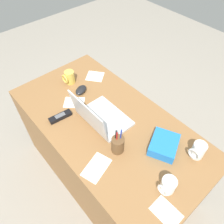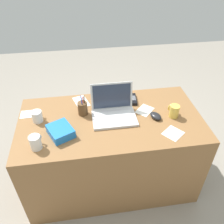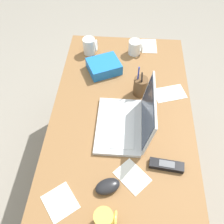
{
  "view_description": "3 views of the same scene",
  "coord_description": "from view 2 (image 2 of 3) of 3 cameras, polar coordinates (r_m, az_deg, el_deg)",
  "views": [
    {
      "loc": [
        -0.69,
        0.56,
        1.81
      ],
      "look_at": [
        -0.02,
        -0.03,
        0.8
      ],
      "focal_mm": 35.34,
      "sensor_mm": 36.0,
      "label": 1
    },
    {
      "loc": [
        -0.19,
        -1.34,
        1.84
      ],
      "look_at": [
        0.01,
        -0.02,
        0.8
      ],
      "focal_mm": 37.66,
      "sensor_mm": 36.0,
      "label": 2
    },
    {
      "loc": [
        0.71,
        0.01,
        1.72
      ],
      "look_at": [
        0.01,
        -0.05,
        0.8
      ],
      "focal_mm": 40.19,
      "sensor_mm": 36.0,
      "label": 3
    }
  ],
  "objects": [
    {
      "name": "desk",
      "position": [
        2.01,
        -0.29,
        -9.49
      ],
      "size": [
        1.37,
        0.71,
        0.71
      ],
      "primitive_type": "cube",
      "color": "olive",
      "rests_on": "ground"
    },
    {
      "name": "paper_note_front",
      "position": [
        1.95,
        -7.48,
        2.51
      ],
      "size": [
        0.15,
        0.19,
        0.0
      ],
      "primitive_type": "cube",
      "rotation": [
        0.0,
        0.0,
        0.31
      ],
      "color": "white",
      "rests_on": "desk"
    },
    {
      "name": "ground_plane",
      "position": [
        2.28,
        -0.26,
        -15.54
      ],
      "size": [
        6.0,
        6.0,
        0.0
      ],
      "primitive_type": "plane",
      "color": "gray"
    },
    {
      "name": "pen_holder",
      "position": [
        1.78,
        -7.13,
        0.9
      ],
      "size": [
        0.07,
        0.07,
        0.18
      ],
      "color": "brown",
      "rests_on": "desk"
    },
    {
      "name": "coffee_mug_white",
      "position": [
        1.59,
        -18.08,
        -6.9
      ],
      "size": [
        0.07,
        0.09,
        0.1
      ],
      "color": "white",
      "rests_on": "desk"
    },
    {
      "name": "paper_note_left",
      "position": [
        1.85,
        7.94,
        0.41
      ],
      "size": [
        0.17,
        0.17,
        0.0
      ],
      "primitive_type": "cube",
      "rotation": [
        0.0,
        0.0,
        -0.77
      ],
      "color": "white",
      "rests_on": "desk"
    },
    {
      "name": "laptop",
      "position": [
        1.76,
        0.36,
        0.3
      ],
      "size": [
        0.33,
        0.26,
        0.23
      ],
      "color": "silver",
      "rests_on": "desk"
    },
    {
      "name": "coffee_mug_spare",
      "position": [
        1.8,
        -17.69,
        -0.93
      ],
      "size": [
        0.08,
        0.09,
        0.09
      ],
      "color": "white",
      "rests_on": "desk"
    },
    {
      "name": "computer_mouse",
      "position": [
        1.79,
        10.57,
        -0.94
      ],
      "size": [
        0.1,
        0.12,
        0.04
      ],
      "primitive_type": "ellipsoid",
      "rotation": [
        0.0,
        0.0,
        0.43
      ],
      "color": "black",
      "rests_on": "desk"
    },
    {
      "name": "coffee_mug_tall",
      "position": [
        1.81,
        14.81,
        0.29
      ],
      "size": [
        0.07,
        0.08,
        0.1
      ],
      "color": "#E0BC4C",
      "rests_on": "desk"
    },
    {
      "name": "snack_bag",
      "position": [
        1.65,
        -12.39,
        -4.58
      ],
      "size": [
        0.21,
        0.22,
        0.06
      ],
      "primitive_type": "cube",
      "rotation": [
        0.0,
        0.0,
        0.44
      ],
      "color": "blue",
      "rests_on": "desk"
    },
    {
      "name": "paper_note_near_laptop",
      "position": [
        1.91,
        -19.35,
        -0.45
      ],
      "size": [
        0.14,
        0.1,
        0.0
      ],
      "primitive_type": "cube",
      "rotation": [
        0.0,
        0.0,
        0.02
      ],
      "color": "white",
      "rests_on": "desk"
    },
    {
      "name": "paper_note_right",
      "position": [
        1.69,
        14.61,
        -5.02
      ],
      "size": [
        0.17,
        0.17,
        0.0
      ],
      "primitive_type": "cube",
      "rotation": [
        0.0,
        0.0,
        0.67
      ],
      "color": "white",
      "rests_on": "desk"
    },
    {
      "name": "cordless_phone",
      "position": [
        1.95,
        5.27,
        3.11
      ],
      "size": [
        0.06,
        0.15,
        0.03
      ],
      "color": "black",
      "rests_on": "desk"
    }
  ]
}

